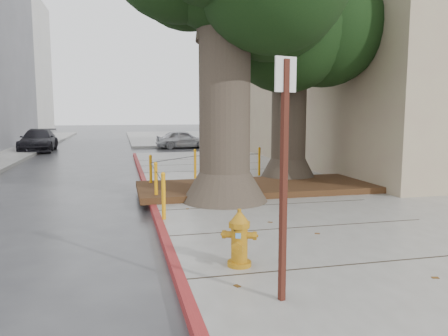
# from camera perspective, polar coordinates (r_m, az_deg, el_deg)

# --- Properties ---
(ground) EXTENTS (140.00, 140.00, 0.00)m
(ground) POSITION_cam_1_polar(r_m,az_deg,el_deg) (8.09, 6.74, -8.94)
(ground) COLOR #28282B
(ground) RESTS_ON ground
(sidewalk_far) EXTENTS (16.00, 20.00, 0.15)m
(sidewalk_far) POSITION_cam_1_polar(r_m,az_deg,el_deg) (38.34, -0.31, 4.10)
(sidewalk_far) COLOR slate
(sidewalk_far) RESTS_ON ground
(curb_red) EXTENTS (0.14, 26.00, 0.16)m
(curb_red) POSITION_cam_1_polar(r_m,az_deg,el_deg) (10.04, -9.14, -5.31)
(curb_red) COLOR maroon
(curb_red) RESTS_ON ground
(planter_bed) EXTENTS (6.40, 2.60, 0.16)m
(planter_bed) POSITION_cam_1_polar(r_m,az_deg,el_deg) (11.92, 4.36, -2.48)
(planter_bed) COLOR black
(planter_bed) RESTS_ON sidewalk_main
(building_corner) EXTENTS (12.00, 13.00, 10.00)m
(building_corner) POSITION_cam_1_polar(r_m,az_deg,el_deg) (20.44, 26.01, 14.33)
(building_corner) COLOR tan
(building_corner) RESTS_ON ground
(building_side_white) EXTENTS (10.00, 10.00, 9.00)m
(building_side_white) POSITION_cam_1_polar(r_m,az_deg,el_deg) (38.24, 16.13, 10.44)
(building_side_white) COLOR silver
(building_side_white) RESTS_ON ground
(building_side_grey) EXTENTS (12.00, 14.00, 12.00)m
(building_side_grey) POSITION_cam_1_polar(r_m,az_deg,el_deg) (46.55, 19.06, 11.58)
(building_side_grey) COLOR slate
(building_side_grey) RESTS_ON ground
(tree_far) EXTENTS (4.50, 3.80, 7.17)m
(tree_far) POSITION_cam_1_polar(r_m,az_deg,el_deg) (13.96, 9.85, 18.65)
(tree_far) COLOR #4C3F33
(tree_far) RESTS_ON sidewalk_main
(bollard_ring) EXTENTS (3.79, 5.39, 0.95)m
(bollard_ring) POSITION_cam_1_polar(r_m,az_deg,el_deg) (11.91, -4.45, -0.38)
(bollard_ring) COLOR orange
(bollard_ring) RESTS_ON sidewalk_main
(fire_hydrant) EXTENTS (0.44, 0.44, 0.80)m
(fire_hydrant) POSITION_cam_1_polar(r_m,az_deg,el_deg) (6.06, 2.01, -9.18)
(fire_hydrant) COLOR #AF7312
(fire_hydrant) RESTS_ON sidewalk_main
(signpost) EXTENTS (0.26, 0.09, 2.69)m
(signpost) POSITION_cam_1_polar(r_m,az_deg,el_deg) (4.79, 7.84, 0.22)
(signpost) COLOR #471911
(signpost) RESTS_ON sidewalk_main
(car_silver) EXTENTS (3.36, 1.48, 1.12)m
(car_silver) POSITION_cam_1_polar(r_m,az_deg,el_deg) (27.22, -5.39, 3.75)
(car_silver) COLOR #B0B1B6
(car_silver) RESTS_ON ground
(car_red) EXTENTS (3.75, 1.72, 1.19)m
(car_red) POSITION_cam_1_polar(r_m,az_deg,el_deg) (28.08, 7.19, 3.91)
(car_red) COLOR maroon
(car_red) RESTS_ON ground
(car_dark) EXTENTS (1.86, 4.42, 1.27)m
(car_dark) POSITION_cam_1_polar(r_m,az_deg,el_deg) (27.18, -23.08, 3.35)
(car_dark) COLOR black
(car_dark) RESTS_ON ground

